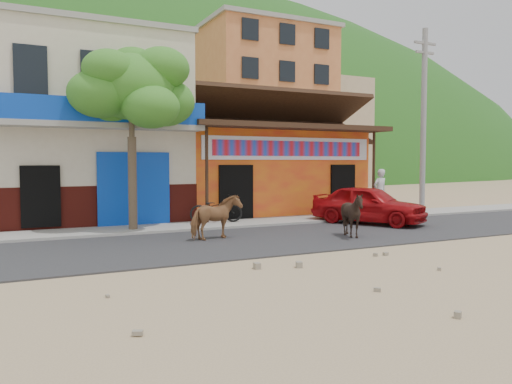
# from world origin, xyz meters

# --- Properties ---
(ground) EXTENTS (120.00, 120.00, 0.00)m
(ground) POSITION_xyz_m (0.00, 0.00, 0.00)
(ground) COLOR #9E825B
(ground) RESTS_ON ground
(road) EXTENTS (60.00, 5.00, 0.04)m
(road) POSITION_xyz_m (0.00, 2.50, 0.02)
(road) COLOR #28282B
(road) RESTS_ON ground
(sidewalk) EXTENTS (60.00, 2.00, 0.12)m
(sidewalk) POSITION_xyz_m (0.00, 6.00, 0.06)
(sidewalk) COLOR gray
(sidewalk) RESTS_ON ground
(dance_club) EXTENTS (8.00, 6.00, 3.60)m
(dance_club) POSITION_xyz_m (2.00, 10.00, 1.80)
(dance_club) COLOR orange
(dance_club) RESTS_ON ground
(cafe_building) EXTENTS (7.00, 6.00, 7.00)m
(cafe_building) POSITION_xyz_m (-5.50, 10.00, 3.50)
(cafe_building) COLOR beige
(cafe_building) RESTS_ON ground
(apartment_front) EXTENTS (9.00, 9.00, 12.00)m
(apartment_front) POSITION_xyz_m (9.00, 24.00, 6.00)
(apartment_front) COLOR #CC723F
(apartment_front) RESTS_ON ground
(apartment_rear) EXTENTS (8.00, 8.00, 10.00)m
(apartment_rear) POSITION_xyz_m (18.00, 30.00, 5.00)
(apartment_rear) COLOR tan
(apartment_rear) RESTS_ON ground
(hillside) EXTENTS (100.00, 40.00, 24.00)m
(hillside) POSITION_xyz_m (0.00, 70.00, 12.00)
(hillside) COLOR #194C14
(hillside) RESTS_ON ground
(tree) EXTENTS (3.00, 3.00, 6.00)m
(tree) POSITION_xyz_m (-4.60, 5.80, 3.12)
(tree) COLOR #2D721E
(tree) RESTS_ON sidewalk
(utility_pole) EXTENTS (0.24, 0.24, 8.00)m
(utility_pole) POSITION_xyz_m (8.20, 6.00, 4.12)
(utility_pole) COLOR gray
(utility_pole) RESTS_ON sidewalk
(cow_tan) EXTENTS (1.67, 1.09, 1.30)m
(cow_tan) POSITION_xyz_m (-2.80, 3.03, 0.69)
(cow_tan) COLOR #9B683E
(cow_tan) RESTS_ON road
(cow_dark) EXTENTS (1.61, 1.56, 1.36)m
(cow_dark) POSITION_xyz_m (1.06, 1.59, 0.72)
(cow_dark) COLOR black
(cow_dark) RESTS_ON road
(red_car) EXTENTS (3.44, 4.46, 1.42)m
(red_car) POSITION_xyz_m (3.67, 4.07, 0.75)
(red_car) COLOR #A80C0F
(red_car) RESTS_ON road
(scooter) EXTENTS (2.01, 1.08, 1.00)m
(scooter) POSITION_xyz_m (-1.50, 6.26, 0.62)
(scooter) COLOR black
(scooter) RESTS_ON sidewalk
(pedestrian) EXTENTS (0.74, 0.52, 1.89)m
(pedestrian) POSITION_xyz_m (5.98, 6.18, 1.07)
(pedestrian) COLOR silver
(pedestrian) RESTS_ON sidewalk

